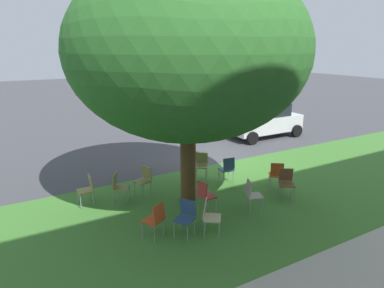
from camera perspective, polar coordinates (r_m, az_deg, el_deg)
ground at (r=13.34m, az=3.73°, el=-3.07°), size 80.00×80.00×0.00m
grass_verge at (r=11.00m, az=13.00°, el=-7.71°), size 48.00×6.00×0.01m
street_tree at (r=9.29m, az=-0.72°, el=14.99°), size 6.34×6.34×6.54m
chair_0 at (r=10.47m, az=-7.96°, el=-5.63°), size 0.53×0.52×0.88m
chair_1 at (r=11.63m, az=1.57°, el=-3.24°), size 0.58×0.59×0.88m
chair_2 at (r=10.08m, az=-12.06°, el=-6.72°), size 0.57×0.57×0.88m
chair_3 at (r=8.15m, az=-6.11°, el=-12.13°), size 0.57×0.57×0.88m
chair_4 at (r=9.49m, az=9.96°, el=-8.07°), size 0.54×0.54×0.88m
chair_5 at (r=8.23m, az=-1.06°, el=-11.74°), size 0.58×0.57×0.88m
chair_6 at (r=9.31m, az=2.19°, el=-8.30°), size 0.46×0.46×0.88m
chair_7 at (r=11.07m, az=13.84°, el=-4.74°), size 0.58×0.58×0.88m
chair_8 at (r=10.13m, az=-16.97°, el=-6.95°), size 0.44×0.43×0.88m
chair_9 at (r=10.53m, az=15.39°, el=-5.94°), size 0.57×0.58×0.88m
chair_10 at (r=11.28m, az=5.89°, el=-3.96°), size 0.47×0.47×0.88m
chair_11 at (r=8.26m, az=2.88°, el=-11.63°), size 0.58×0.58×0.88m
parked_car at (r=17.32m, az=11.93°, el=3.93°), size 3.70×1.92×1.65m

